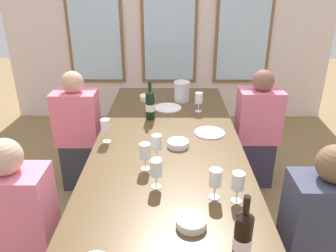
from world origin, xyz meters
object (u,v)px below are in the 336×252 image
(wine_glass_3, at_px, (215,179))
(seated_person_3, at_px, (317,243))
(seated_person_1, at_px, (257,133))
(tasting_bowl_2, at_px, (178,144))
(wine_glass_1, at_px, (156,169))
(seated_person_0, at_px, (79,135))
(wine_glass_0, at_px, (157,143))
(wine_glass_2, at_px, (199,98))
(wine_bottle_1, at_px, (243,238))
(tasting_bowl_1, at_px, (191,222))
(white_plate_1, at_px, (168,108))
(seated_person_2, at_px, (21,234))
(metal_pitcher, at_px, (182,91))
(tasting_bowl_0, at_px, (147,98))
(wine_glass_6, at_px, (106,127))
(wine_glass_7, at_px, (238,182))
(white_plate_0, at_px, (210,133))
(wine_glass_4, at_px, (145,152))
(dining_table, at_px, (168,154))

(wine_glass_3, bearing_deg, seated_person_3, -11.13)
(seated_person_1, bearing_deg, tasting_bowl_2, -137.04)
(wine_glass_1, xyz_separation_m, seated_person_0, (-0.75, 1.13, -0.33))
(wine_glass_0, relative_size, wine_glass_2, 1.00)
(wine_glass_2, bearing_deg, seated_person_1, 1.77)
(wine_bottle_1, bearing_deg, tasting_bowl_1, 130.81)
(white_plate_1, xyz_separation_m, wine_glass_0, (-0.06, -0.92, 0.11))
(seated_person_2, relative_size, seated_person_3, 1.00)
(metal_pitcher, relative_size, tasting_bowl_0, 1.27)
(tasting_bowl_2, height_order, wine_glass_6, wine_glass_6)
(metal_pitcher, height_order, tasting_bowl_1, metal_pitcher)
(wine_glass_7, bearing_deg, tasting_bowl_2, 115.35)
(tasting_bowl_0, distance_m, wine_glass_2, 0.56)
(seated_person_1, bearing_deg, wine_glass_2, -178.23)
(seated_person_0, bearing_deg, wine_glass_3, -48.95)
(wine_glass_0, relative_size, seated_person_3, 0.16)
(tasting_bowl_0, relative_size, wine_glass_7, 0.86)
(seated_person_1, bearing_deg, wine_glass_3, -113.38)
(wine_glass_1, bearing_deg, tasting_bowl_2, 75.01)
(tasting_bowl_1, relative_size, wine_glass_3, 0.85)
(white_plate_0, xyz_separation_m, wine_glass_2, (-0.05, 0.45, 0.12))
(wine_glass_2, height_order, wine_glass_4, same)
(wine_glass_2, height_order, wine_glass_6, same)
(white_plate_0, height_order, wine_glass_0, wine_glass_0)
(seated_person_1, bearing_deg, seated_person_3, -90.00)
(tasting_bowl_0, height_order, wine_glass_6, wine_glass_6)
(dining_table, xyz_separation_m, wine_glass_4, (-0.14, -0.31, 0.18))
(dining_table, distance_m, seated_person_2, 1.05)
(wine_glass_1, xyz_separation_m, seated_person_2, (-0.75, -0.15, -0.33))
(wine_glass_3, bearing_deg, tasting_bowl_1, -121.16)
(wine_bottle_1, distance_m, seated_person_0, 2.04)
(metal_pitcher, bearing_deg, seated_person_3, -67.29)
(white_plate_1, relative_size, wine_glass_7, 1.42)
(tasting_bowl_1, bearing_deg, wine_glass_7, 38.11)
(wine_glass_1, distance_m, wine_glass_7, 0.45)
(dining_table, height_order, tasting_bowl_2, tasting_bowl_2)
(metal_pitcher, xyz_separation_m, tasting_bowl_0, (-0.33, 0.03, -0.07))
(white_plate_0, distance_m, wine_glass_3, 0.82)
(dining_table, height_order, tasting_bowl_1, tasting_bowl_1)
(white_plate_1, height_order, seated_person_3, seated_person_3)
(metal_pitcher, bearing_deg, seated_person_2, -120.57)
(wine_glass_1, distance_m, seated_person_1, 1.51)
(wine_glass_0, height_order, wine_glass_3, same)
(tasting_bowl_0, height_order, wine_glass_4, wine_glass_4)
(tasting_bowl_0, bearing_deg, wine_glass_3, -73.58)
(wine_glass_6, distance_m, seated_person_3, 1.51)
(wine_glass_2, height_order, seated_person_1, seated_person_1)
(tasting_bowl_1, bearing_deg, tasting_bowl_0, 100.24)
(wine_bottle_1, distance_m, wine_glass_1, 0.66)
(wine_glass_0, relative_size, wine_glass_1, 1.00)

